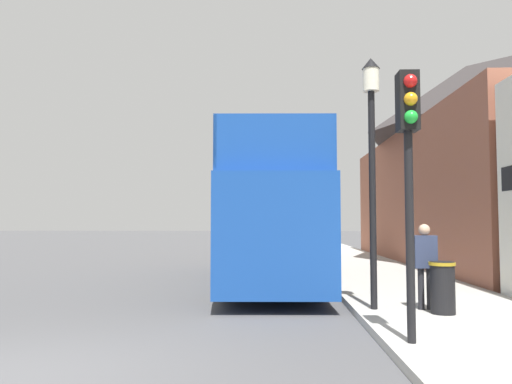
{
  "coord_description": "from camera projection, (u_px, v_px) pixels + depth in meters",
  "views": [
    {
      "loc": [
        3.05,
        -5.75,
        1.82
      ],
      "look_at": [
        2.54,
        9.7,
        2.74
      ],
      "focal_mm": 35.0,
      "sensor_mm": 36.0,
      "label": 1
    }
  ],
  "objects": [
    {
      "name": "ground_plane",
      "position": [
        215.0,
        256.0,
        26.68
      ],
      "size": [
        144.0,
        144.0,
        0.0
      ],
      "primitive_type": "plane",
      "color": "#4C4C4F"
    },
    {
      "name": "sidewalk",
      "position": [
        346.0,
        259.0,
        23.48
      ],
      "size": [
        3.76,
        108.0,
        0.14
      ],
      "color": "#ADAAA3",
      "rests_on": "ground_plane"
    },
    {
      "name": "brick_terrace_rear",
      "position": [
        468.0,
        164.0,
        21.16
      ],
      "size": [
        6.0,
        18.0,
        8.51
      ],
      "color": "#935642",
      "rests_on": "ground_plane"
    },
    {
      "name": "tour_bus",
      "position": [
        270.0,
        222.0,
        14.83
      ],
      "size": [
        2.8,
        10.12,
        4.04
      ],
      "rotation": [
        0.0,
        0.0,
        0.03
      ],
      "color": "#19479E",
      "rests_on": "ground_plane"
    },
    {
      "name": "parked_car_ahead_of_bus",
      "position": [
        283.0,
        247.0,
        22.42
      ],
      "size": [
        1.8,
        4.19,
        1.41
      ],
      "rotation": [
        0.0,
        0.0,
        -0.01
      ],
      "color": "black",
      "rests_on": "ground_plane"
    },
    {
      "name": "pedestrian_third",
      "position": [
        425.0,
        258.0,
        9.6
      ],
      "size": [
        0.43,
        0.24,
        1.64
      ],
      "color": "#232328",
      "rests_on": "sidewalk"
    },
    {
      "name": "traffic_signal",
      "position": [
        409.0,
        143.0,
        7.06
      ],
      "size": [
        0.28,
        0.42,
        3.82
      ],
      "color": "black",
      "rests_on": "sidewalk"
    },
    {
      "name": "lamp_post_nearest",
      "position": [
        372.0,
        135.0,
        9.8
      ],
      "size": [
        0.35,
        0.35,
        4.93
      ],
      "color": "black",
      "rests_on": "sidewalk"
    },
    {
      "name": "lamp_post_second",
      "position": [
        329.0,
        179.0,
        17.46
      ],
      "size": [
        0.35,
        0.35,
        4.59
      ],
      "color": "black",
      "rests_on": "sidewalk"
    },
    {
      "name": "lamp_post_third",
      "position": [
        316.0,
        186.0,
        25.15
      ],
      "size": [
        0.35,
        0.35,
        5.1
      ],
      "color": "black",
      "rests_on": "sidewalk"
    },
    {
      "name": "litter_bin",
      "position": [
        442.0,
        286.0,
        9.14
      ],
      "size": [
        0.48,
        0.48,
        0.95
      ],
      "color": "black",
      "rests_on": "sidewalk"
    }
  ]
}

